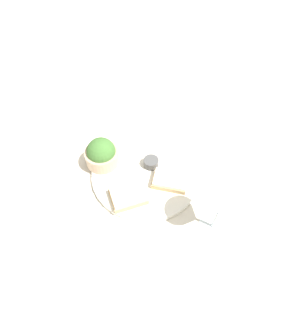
% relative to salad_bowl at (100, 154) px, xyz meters
% --- Properties ---
extents(ground_plane, '(4.00, 4.00, 0.00)m').
position_rel_salad_bowl_xyz_m(ground_plane, '(-0.14, 0.04, -0.05)').
color(ground_plane, beige).
extents(dinner_plate, '(0.34, 0.34, 0.01)m').
position_rel_salad_bowl_xyz_m(dinner_plate, '(-0.14, 0.04, -0.04)').
color(dinner_plate, silver).
rests_on(dinner_plate, ground_plane).
extents(salad_bowl, '(0.11, 0.11, 0.09)m').
position_rel_salad_bowl_xyz_m(salad_bowl, '(0.00, 0.00, 0.00)').
color(salad_bowl, tan).
rests_on(salad_bowl, dinner_plate).
extents(sauce_ramekin, '(0.05, 0.05, 0.03)m').
position_rel_salad_bowl_xyz_m(sauce_ramekin, '(-0.15, 0.01, -0.02)').
color(sauce_ramekin, '#4C4C4C').
rests_on(sauce_ramekin, dinner_plate).
extents(cheese_toast_near, '(0.12, 0.10, 0.03)m').
position_rel_salad_bowl_xyz_m(cheese_toast_near, '(-0.09, 0.14, -0.03)').
color(cheese_toast_near, tan).
rests_on(cheese_toast_near, dinner_plate).
extents(cheese_toast_far, '(0.11, 0.09, 0.03)m').
position_rel_salad_bowl_xyz_m(cheese_toast_far, '(-0.21, 0.08, -0.03)').
color(cheese_toast_far, tan).
rests_on(cheese_toast_far, dinner_plate).
extents(wine_glass, '(0.09, 0.09, 0.17)m').
position_rel_salad_bowl_xyz_m(wine_glass, '(-0.32, 0.21, 0.07)').
color(wine_glass, silver).
rests_on(wine_glass, ground_plane).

